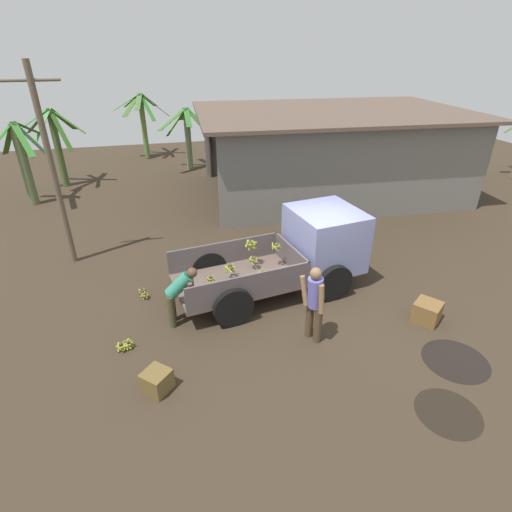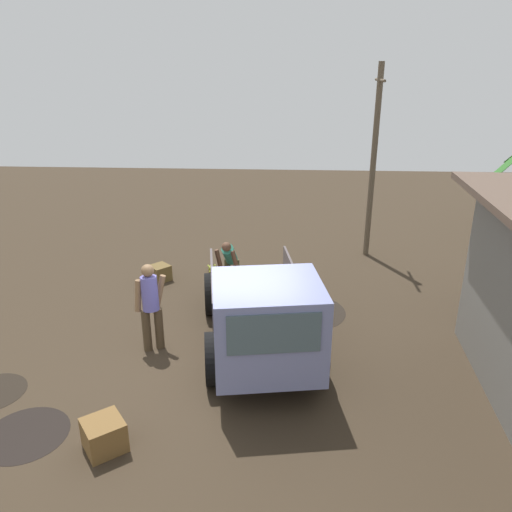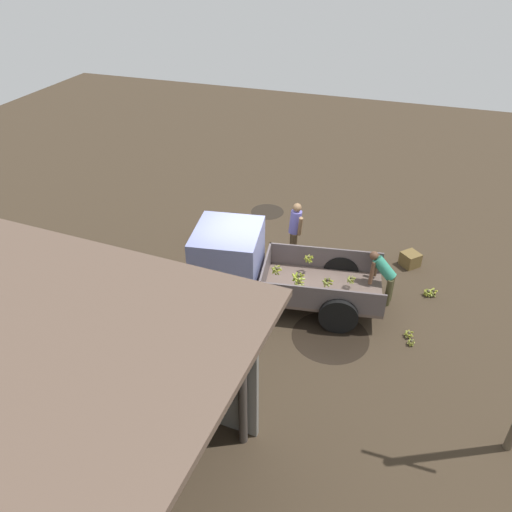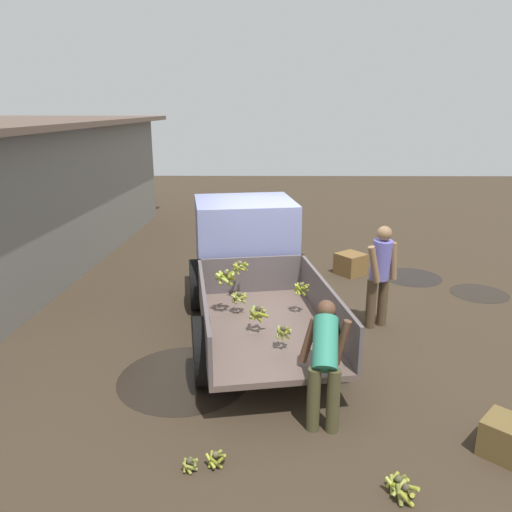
{
  "view_description": "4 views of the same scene",
  "coord_description": "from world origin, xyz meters",
  "views": [
    {
      "loc": [
        -3.3,
        -7.6,
        5.5
      ],
      "look_at": [
        -1.29,
        0.53,
        1.0
      ],
      "focal_mm": 28.0,
      "sensor_mm": 36.0,
      "label": 1
    },
    {
      "loc": [
        7.61,
        0.95,
        5.12
      ],
      "look_at": [
        -1.63,
        0.4,
        1.54
      ],
      "focal_mm": 35.0,
      "sensor_mm": 36.0,
      "label": 2
    },
    {
      "loc": [
        -3.42,
        10.12,
        7.93
      ],
      "look_at": [
        -0.25,
        0.84,
        1.43
      ],
      "focal_mm": 35.0,
      "sensor_mm": 36.0,
      "label": 3
    },
    {
      "loc": [
        -8.22,
        0.41,
        3.52
      ],
      "look_at": [
        -0.27,
        0.5,
        1.12
      ],
      "focal_mm": 35.0,
      "sensor_mm": 36.0,
      "label": 4
    }
  ],
  "objects": [
    {
      "name": "ground",
      "position": [
        0.0,
        0.0,
        0.0
      ],
      "size": [
        36.0,
        36.0,
        0.0
      ],
      "primitive_type": "plane",
      "color": "#392D20"
    },
    {
      "name": "mud_patch_0",
      "position": [
        1.91,
        -2.81,
        0.0
      ],
      "size": [
        1.26,
        1.26,
        0.01
      ],
      "primitive_type": "cylinder",
      "color": "black",
      "rests_on": "ground"
    },
    {
      "name": "mud_patch_1",
      "position": [
        0.96,
        -3.86,
        0.0
      ],
      "size": [
        1.09,
        1.09,
        0.01
      ],
      "primitive_type": "cylinder",
      "color": "black",
      "rests_on": "ground"
    },
    {
      "name": "mud_patch_2",
      "position": [
        -2.27,
        1.44,
        0.0
      ],
      "size": [
        1.79,
        1.79,
        0.01
      ],
      "primitive_type": "cylinder",
      "color": "black",
      "rests_on": "ground"
    },
    {
      "name": "cargo_truck",
      "position": [
        0.06,
        0.64,
        1.02
      ],
      "size": [
        4.8,
        2.56,
        1.91
      ],
      "rotation": [
        0.0,
        0.0,
        0.16
      ],
      "color": "brown",
      "rests_on": "ground"
    },
    {
      "name": "person_foreground_visitor",
      "position": [
        -0.59,
        -1.51,
        0.95
      ],
      "size": [
        0.51,
        0.59,
        1.72
      ],
      "rotation": [
        0.0,
        0.0,
        3.58
      ],
      "color": "#4B3A26",
      "rests_on": "ground"
    },
    {
      "name": "person_worker_loading",
      "position": [
        -3.18,
        -0.31,
        0.8
      ],
      "size": [
        0.72,
        0.61,
        1.37
      ],
      "rotation": [
        0.0,
        0.0,
        -0.12
      ],
      "color": "#454126",
      "rests_on": "ground"
    },
    {
      "name": "banana_bunch_on_ground_0",
      "position": [
        -4.05,
        1.12,
        0.09
      ],
      "size": [
        0.18,
        0.16,
        0.15
      ],
      "color": "#453E2C",
      "rests_on": "ground"
    },
    {
      "name": "banana_bunch_on_ground_1",
      "position": [
        -3.98,
        0.86,
        0.1
      ],
      "size": [
        0.22,
        0.22,
        0.17
      ],
      "color": "brown",
      "rests_on": "ground"
    },
    {
      "name": "banana_bunch_on_ground_2",
      "position": [
        -4.32,
        -0.89,
        0.1
      ],
      "size": [
        0.25,
        0.24,
        0.19
      ],
      "color": "#4D4532",
      "rests_on": "ground"
    },
    {
      "name": "banana_bunch_on_ground_3",
      "position": [
        -4.44,
        -0.93,
        0.11
      ],
      "size": [
        0.25,
        0.26,
        0.2
      ],
      "color": "#443E2C",
      "rests_on": "ground"
    },
    {
      "name": "wooden_crate_0",
      "position": [
        -3.76,
        -2.15,
        0.2
      ],
      "size": [
        0.63,
        0.63,
        0.4
      ],
      "primitive_type": "cube",
      "rotation": [
        0.0,
        0.0,
        2.39
      ],
      "color": "brown",
      "rests_on": "ground"
    },
    {
      "name": "wooden_crate_1",
      "position": [
        2.11,
        -1.53,
        0.23
      ],
      "size": [
        0.74,
        0.74,
        0.46
      ],
      "primitive_type": "cube",
      "rotation": [
        0.0,
        0.0,
        0.66
      ],
      "color": "brown",
      "rests_on": "ground"
    }
  ]
}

